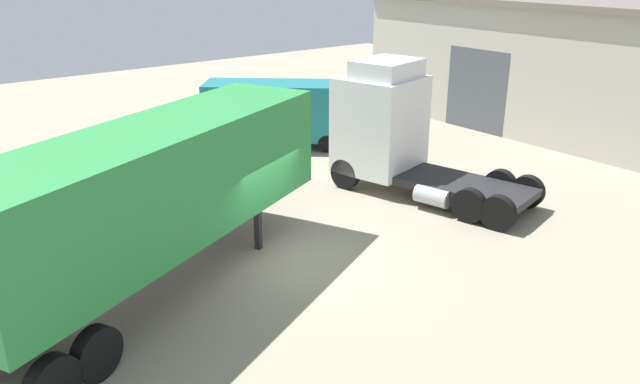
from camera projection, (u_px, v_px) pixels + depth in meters
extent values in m
plane|color=gray|center=(291.00, 260.00, 16.26)|extent=(60.00, 60.00, 0.00)
cube|color=#B7B2A3|center=(633.00, 79.00, 25.19)|extent=(24.15, 6.22, 5.44)
cube|color=#4C5156|center=(477.00, 90.00, 27.63)|extent=(3.20, 0.08, 3.60)
cube|color=silver|center=(380.00, 124.00, 20.93)|extent=(2.90, 2.97, 3.19)
cube|color=silver|center=(387.00, 69.00, 20.14)|extent=(2.11, 2.42, 0.60)
cube|color=black|center=(352.00, 101.00, 21.39)|extent=(0.55, 2.06, 1.15)
cube|color=#232326|center=(466.00, 187.00, 19.54)|extent=(4.49, 2.88, 0.24)
cylinder|color=#B2B2B7|center=(432.00, 196.00, 19.22)|extent=(1.20, 0.79, 0.56)
cylinder|color=black|center=(345.00, 174.00, 21.05)|extent=(1.08, 0.53, 1.04)
cylinder|color=black|center=(381.00, 158.00, 22.65)|extent=(1.08, 0.53, 1.04)
cylinder|color=black|center=(469.00, 205.00, 18.39)|extent=(1.08, 0.53, 1.04)
cylinder|color=black|center=(500.00, 185.00, 19.99)|extent=(1.08, 0.53, 1.04)
cylinder|color=black|center=(498.00, 213.00, 17.86)|extent=(1.08, 0.53, 1.04)
cylinder|color=black|center=(527.00, 192.00, 19.46)|extent=(1.08, 0.53, 1.04)
cube|color=#28843D|center=(157.00, 184.00, 13.94)|extent=(6.44, 10.16, 2.60)
cube|color=#232326|center=(162.00, 241.00, 14.45)|extent=(5.75, 9.85, 0.24)
cube|color=#232326|center=(210.00, 219.00, 17.37)|extent=(0.21, 0.21, 1.11)
cube|color=#232326|center=(258.00, 230.00, 16.69)|extent=(0.21, 0.21, 1.11)
cylinder|color=black|center=(16.00, 323.00, 12.50)|extent=(0.72, 1.10, 1.07)
cylinder|color=black|center=(97.00, 353.00, 11.56)|extent=(0.72, 1.10, 1.07)
cylinder|color=black|center=(53.00, 384.00, 10.73)|extent=(0.72, 1.10, 1.07)
cube|color=#197075|center=(277.00, 110.00, 25.48)|extent=(5.33, 5.67, 2.25)
cube|color=#197075|center=(216.00, 125.00, 25.85)|extent=(2.10, 2.00, 0.90)
cube|color=black|center=(224.00, 99.00, 25.43)|extent=(1.31, 1.17, 0.81)
cylinder|color=black|center=(223.00, 142.00, 25.19)|extent=(0.70, 0.74, 0.72)
cylinder|color=black|center=(231.00, 131.00, 26.78)|extent=(0.70, 0.74, 0.72)
cylinder|color=black|center=(327.00, 143.00, 24.99)|extent=(0.70, 0.74, 0.72)
cylinder|color=black|center=(329.00, 132.00, 26.57)|extent=(0.70, 0.74, 0.72)
cone|color=#423D38|center=(138.00, 152.00, 23.20)|extent=(2.75, 2.75, 1.10)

